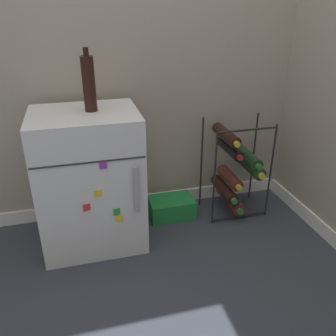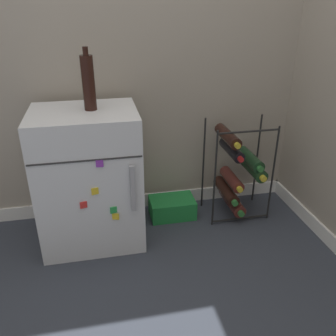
{
  "view_description": "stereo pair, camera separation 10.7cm",
  "coord_description": "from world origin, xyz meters",
  "px_view_note": "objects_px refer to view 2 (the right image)",
  "views": [
    {
      "loc": [
        -0.38,
        -1.48,
        1.3
      ],
      "look_at": [
        0.12,
        0.36,
        0.39
      ],
      "focal_mm": 38.0,
      "sensor_mm": 36.0,
      "label": 1
    },
    {
      "loc": [
        -0.27,
        -1.51,
        1.3
      ],
      "look_at": [
        0.12,
        0.36,
        0.39
      ],
      "focal_mm": 38.0,
      "sensor_mm": 36.0,
      "label": 2
    }
  ],
  "objects_px": {
    "wine_rack": "(237,172)",
    "fridge_top_bottle": "(88,82)",
    "soda_box": "(172,207)",
    "mini_fridge": "(90,178)"
  },
  "relations": [
    {
      "from": "wine_rack",
      "to": "fridge_top_bottle",
      "type": "relative_size",
      "value": 2.02
    },
    {
      "from": "soda_box",
      "to": "fridge_top_bottle",
      "type": "distance_m",
      "value": 0.98
    },
    {
      "from": "mini_fridge",
      "to": "fridge_top_bottle",
      "type": "xyz_separation_m",
      "value": [
        0.04,
        0.02,
        0.53
      ]
    },
    {
      "from": "wine_rack",
      "to": "soda_box",
      "type": "relative_size",
      "value": 2.2
    },
    {
      "from": "mini_fridge",
      "to": "fridge_top_bottle",
      "type": "height_order",
      "value": "fridge_top_bottle"
    },
    {
      "from": "mini_fridge",
      "to": "fridge_top_bottle",
      "type": "distance_m",
      "value": 0.53
    },
    {
      "from": "wine_rack",
      "to": "fridge_top_bottle",
      "type": "height_order",
      "value": "fridge_top_bottle"
    },
    {
      "from": "wine_rack",
      "to": "soda_box",
      "type": "bearing_deg",
      "value": 174.11
    },
    {
      "from": "mini_fridge",
      "to": "fridge_top_bottle",
      "type": "bearing_deg",
      "value": 18.81
    },
    {
      "from": "soda_box",
      "to": "wine_rack",
      "type": "bearing_deg",
      "value": -5.89
    }
  ]
}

